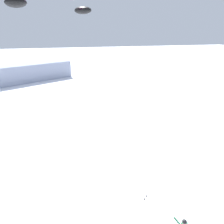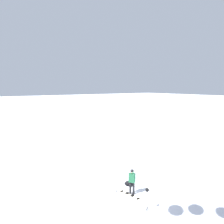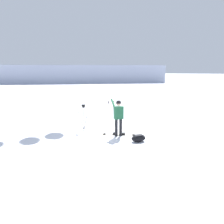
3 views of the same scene
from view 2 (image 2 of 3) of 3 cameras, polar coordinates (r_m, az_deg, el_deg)
The scene contains 6 objects.
ground_plane at distance 14.95m, azimuth 3.92°, elevation -21.50°, with size 300.00×300.00×0.00m, color white.
snowboarder at distance 15.09m, azimuth 5.19°, elevation -16.87°, with size 0.56×0.72×1.72m.
snowboard at distance 15.39m, azimuth 4.60°, elevation -20.53°, with size 0.55×1.77×0.10m.
gear_bag_large at distance 16.54m, azimuth 4.35°, elevation -17.96°, with size 0.70×0.75×0.31m.
camera_tripod at distance 13.45m, azimuth 9.07°, elevation -20.42°, with size 0.70×0.53×1.33m.
ski_poles at distance 13.22m, azimuth 0.42°, elevation -21.25°, with size 0.31×0.35×1.33m.
Camera 2 is at (8.38, 10.16, 7.09)m, focal length 35.39 mm.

